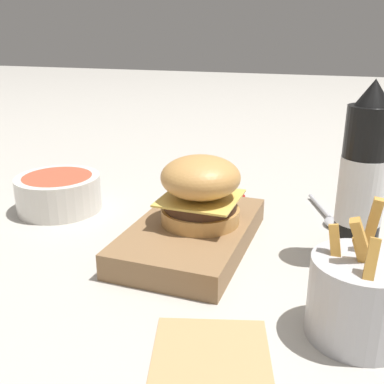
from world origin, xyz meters
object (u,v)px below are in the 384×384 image
Objects in this scene: burger at (200,190)px; spoon at (331,219)px; serving_board at (192,235)px; side_bowl at (59,192)px; ketchup_bottle at (362,183)px; fries_basket at (359,297)px.

spoon is at bearing 130.28° from burger.
burger is at bearing 136.14° from serving_board.
side_bowl is at bearing -100.20° from spoon.
spoon is (-0.16, 0.18, -0.08)m from burger.
spoon is at bearing 102.75° from side_bowl.
ketchup_bottle reaches higher than side_bowl.
fries_basket is (0.15, 0.23, -0.04)m from burger.
burger is at bearing 80.44° from side_bowl.
spoon is (-0.17, 0.19, -0.01)m from serving_board.
ketchup_bottle reaches higher than burger.
fries_basket is (0.18, 0.01, -0.07)m from ketchup_bottle.
side_bowl is (-0.02, -0.51, -0.08)m from ketchup_bottle.
serving_board is 0.07m from burger.
burger is at bearing -72.67° from spoon.
serving_board is 1.83× the size of side_bowl.
side_bowl is 1.00× the size of spoon.
serving_board reaches higher than spoon.
serving_board is at bearing -120.75° from fries_basket.
fries_basket reaches higher than burger.
ketchup_bottle is at bearing -6.34° from spoon.
side_bowl is at bearing -99.56° from burger.
burger reaches higher than side_bowl.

